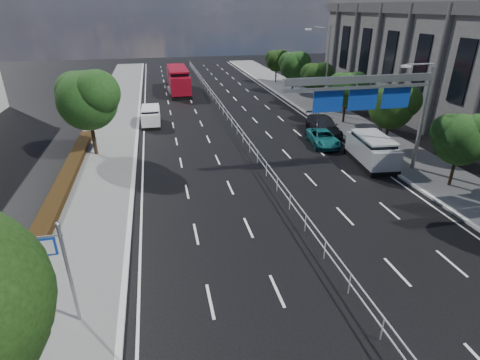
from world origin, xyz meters
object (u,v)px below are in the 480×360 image
object	(u,v)px
silver_minivan	(372,150)
parked_car_dark	(323,126)
overhead_gantry	(375,94)
white_minivan	(151,116)
near_car_silver	(174,88)
red_bus	(178,79)
parked_car_teal	(323,138)
pedestrian_b	(317,107)
near_car_dark	(177,76)
toilet_sign	(51,259)
pedestrian_a	(381,122)

from	to	relation	value
silver_minivan	parked_car_dark	bearing A→B (deg)	101.17
overhead_gantry	white_minivan	xyz separation A→B (m)	(-14.40, 15.65, -4.73)
white_minivan	near_car_silver	xyz separation A→B (m)	(3.15, 14.39, -0.11)
white_minivan	red_bus	bearing A→B (deg)	77.62
parked_car_teal	pedestrian_b	world-z (taller)	pedestrian_b
red_bus	parked_car_teal	size ratio (longest dim) A/B	2.44
overhead_gantry	near_car_silver	xyz separation A→B (m)	(-11.25, 30.04, -4.85)
overhead_gantry	red_bus	world-z (taller)	overhead_gantry
white_minivan	near_car_silver	size ratio (longest dim) A/B	0.93
parked_car_dark	near_car_silver	bearing A→B (deg)	127.09
silver_minivan	pedestrian_b	xyz separation A→B (m)	(1.43, 13.40, -0.12)
overhead_gantry	near_car_dark	size ratio (longest dim) A/B	2.15
overhead_gantry	near_car_silver	world-z (taller)	overhead_gantry
toilet_sign	white_minivan	distance (m)	26.00
white_minivan	silver_minivan	xyz separation A→B (m)	(15.96, -13.92, 0.17)
near_car_silver	red_bus	bearing A→B (deg)	-127.18
parked_car_dark	toilet_sign	bearing A→B (deg)	-127.35
toilet_sign	parked_car_dark	bearing A→B (deg)	45.57
overhead_gantry	pedestrian_a	xyz separation A→B (m)	(6.32, 8.27, -4.54)
white_minivan	parked_car_dark	distance (m)	16.74
near_car_dark	parked_car_teal	world-z (taller)	near_car_dark
parked_car_teal	pedestrian_b	size ratio (longest dim) A/B	2.83
red_bus	pedestrian_b	bearing A→B (deg)	-49.79
white_minivan	near_car_dark	size ratio (longest dim) A/B	0.87
toilet_sign	near_car_silver	world-z (taller)	toilet_sign
white_minivan	near_car_dark	xyz separation A→B (m)	(4.24, 23.88, -0.09)
overhead_gantry	parked_car_teal	size ratio (longest dim) A/B	2.31
toilet_sign	silver_minivan	xyz separation A→B (m)	(19.25, 11.79, -1.90)
pedestrian_b	red_bus	bearing A→B (deg)	-11.15
toilet_sign	near_car_dark	xyz separation A→B (m)	(7.53, 49.58, -2.16)
toilet_sign	parked_car_teal	world-z (taller)	toilet_sign
parked_car_teal	pedestrian_a	bearing A→B (deg)	22.80
parked_car_dark	red_bus	bearing A→B (deg)	124.64
near_car_dark	pedestrian_a	xyz separation A→B (m)	(16.48, -31.26, 0.28)
parked_car_dark	pedestrian_a	world-z (taller)	pedestrian_a
overhead_gantry	near_car_silver	bearing A→B (deg)	110.53
parked_car_dark	pedestrian_b	bearing A→B (deg)	78.67
parked_car_teal	pedestrian_b	bearing A→B (deg)	76.50
red_bus	near_car_dark	size ratio (longest dim) A/B	2.28
parked_car_dark	pedestrian_b	distance (m)	6.52
red_bus	near_car_dark	distance (m)	8.57
near_car_silver	parked_car_teal	bearing A→B (deg)	111.79
toilet_sign	pedestrian_a	size ratio (longest dim) A/B	2.35
silver_minivan	near_car_dark	bearing A→B (deg)	113.44
parked_car_teal	pedestrian_b	xyz separation A→B (m)	(3.23, 8.75, 0.31)
pedestrian_b	parked_car_dark	bearing A→B (deg)	109.92
near_car_dark	parked_car_dark	xyz separation A→B (m)	(11.09, -30.58, 0.02)
toilet_sign	parked_car_dark	xyz separation A→B (m)	(18.63, 19.00, -2.14)
white_minivan	parked_car_dark	size ratio (longest dim) A/B	0.75
red_bus	pedestrian_a	size ratio (longest dim) A/B	5.87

